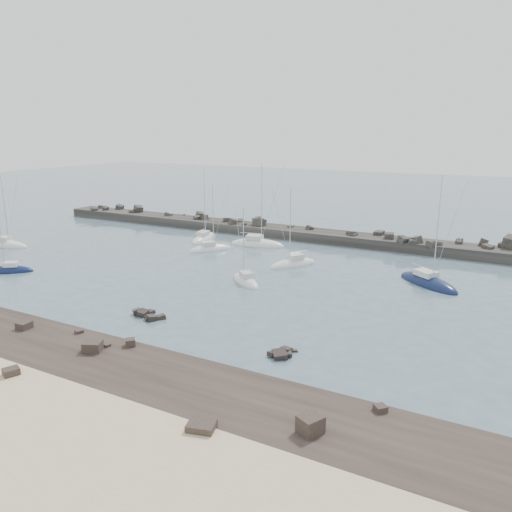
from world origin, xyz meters
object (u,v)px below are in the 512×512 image
at_px(sailboat_3, 210,249).
at_px(sailboat_5, 246,282).
at_px(sailboat_0, 6,246).
at_px(sailboat_4, 257,245).
at_px(sailboat_6, 293,265).
at_px(sailboat_2, 9,271).
at_px(sailboat_7, 428,284).
at_px(sailboat_1, 204,239).

distance_m(sailboat_3, sailboat_5, 20.47).
height_order(sailboat_0, sailboat_5, sailboat_0).
height_order(sailboat_3, sailboat_4, sailboat_4).
distance_m(sailboat_3, sailboat_6, 17.36).
bearing_deg(sailboat_6, sailboat_2, -146.79).
distance_m(sailboat_0, sailboat_5, 49.60).
bearing_deg(sailboat_2, sailboat_5, 19.69).
bearing_deg(sailboat_7, sailboat_5, -153.59).
height_order(sailboat_0, sailboat_2, sailboat_0).
distance_m(sailboat_4, sailboat_6, 14.96).
relative_size(sailboat_2, sailboat_3, 0.89).
bearing_deg(sailboat_3, sailboat_4, 51.63).
xyz_separation_m(sailboat_1, sailboat_5, (20.95, -20.55, 0.01)).
distance_m(sailboat_2, sailboat_5, 36.15).
relative_size(sailboat_0, sailboat_6, 1.06).
relative_size(sailboat_3, sailboat_4, 0.77).
xyz_separation_m(sailboat_1, sailboat_2, (-13.08, -32.73, -0.00)).
bearing_deg(sailboat_7, sailboat_3, 176.02).
bearing_deg(sailboat_6, sailboat_5, -100.58).
relative_size(sailboat_5, sailboat_7, 0.71).
height_order(sailboat_0, sailboat_3, sailboat_0).
bearing_deg(sailboat_3, sailboat_6, -7.89).
relative_size(sailboat_0, sailboat_4, 0.87).
relative_size(sailboat_5, sailboat_6, 0.86).
xyz_separation_m(sailboat_1, sailboat_7, (43.63, -9.29, 0.01)).
distance_m(sailboat_6, sailboat_7, 20.53).
height_order(sailboat_2, sailboat_6, sailboat_6).
distance_m(sailboat_3, sailboat_4, 9.07).
xyz_separation_m(sailboat_3, sailboat_7, (37.71, -2.62, 0.01)).
relative_size(sailboat_1, sailboat_7, 0.90).
xyz_separation_m(sailboat_0, sailboat_2, (15.54, -10.58, -0.02)).
relative_size(sailboat_3, sailboat_7, 0.77).
distance_m(sailboat_1, sailboat_3, 8.91).
distance_m(sailboat_0, sailboat_3, 37.84).
bearing_deg(sailboat_0, sailboat_7, 10.09).
height_order(sailboat_2, sailboat_3, sailboat_3).
relative_size(sailboat_4, sailboat_5, 1.41).
distance_m(sailboat_1, sailboat_4, 11.55).
bearing_deg(sailboat_4, sailboat_0, -150.64).
bearing_deg(sailboat_5, sailboat_6, 79.42).
height_order(sailboat_1, sailboat_6, sailboat_1).
bearing_deg(sailboat_5, sailboat_2, -160.31).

